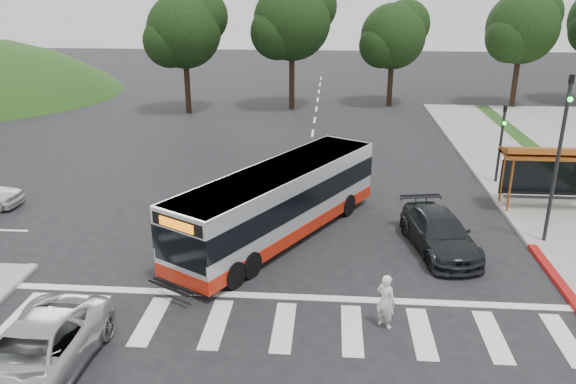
# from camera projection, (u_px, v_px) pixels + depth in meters

# --- Properties ---
(ground) EXTENTS (140.00, 140.00, 0.00)m
(ground) POSITION_uv_depth(u_px,v_px,m) (295.00, 251.00, 21.13)
(ground) COLOR black
(ground) RESTS_ON ground
(sidewalk_east) EXTENTS (4.00, 40.00, 0.12)m
(sidewalk_east) POSITION_uv_depth(u_px,v_px,m) (527.00, 186.00, 27.79)
(sidewalk_east) COLOR gray
(sidewalk_east) RESTS_ON ground
(curb_east) EXTENTS (0.30, 40.00, 0.15)m
(curb_east) POSITION_uv_depth(u_px,v_px,m) (486.00, 185.00, 27.93)
(curb_east) COLOR #9E9991
(curb_east) RESTS_ON ground
(curb_east_red) EXTENTS (0.32, 6.00, 0.15)m
(curb_east_red) POSITION_uv_depth(u_px,v_px,m) (562.00, 286.00, 18.57)
(curb_east_red) COLOR maroon
(curb_east_red) RESTS_ON ground
(crosswalk_ladder) EXTENTS (18.00, 2.60, 0.01)m
(crosswalk_ladder) POSITION_uv_depth(u_px,v_px,m) (283.00, 327.00, 16.45)
(crosswalk_ladder) COLOR silver
(crosswalk_ladder) RESTS_ON ground
(bus_shelter) EXTENTS (4.20, 1.60, 2.86)m
(bus_shelter) POSITION_uv_depth(u_px,v_px,m) (551.00, 159.00, 24.30)
(bus_shelter) COLOR #9A5019
(bus_shelter) RESTS_ON sidewalk_east
(traffic_signal_ne_tall) EXTENTS (0.18, 0.37, 6.50)m
(traffic_signal_ne_tall) POSITION_uv_depth(u_px,v_px,m) (560.00, 147.00, 20.48)
(traffic_signal_ne_tall) COLOR black
(traffic_signal_ne_tall) RESTS_ON ground
(traffic_signal_ne_short) EXTENTS (0.18, 0.37, 4.00)m
(traffic_signal_ne_short) POSITION_uv_depth(u_px,v_px,m) (502.00, 136.00, 27.51)
(traffic_signal_ne_short) COLOR black
(traffic_signal_ne_short) RESTS_ON ground
(tree_ne_a) EXTENTS (6.16, 5.74, 9.30)m
(tree_ne_a) POSITION_uv_depth(u_px,v_px,m) (523.00, 26.00, 43.99)
(tree_ne_a) COLOR black
(tree_ne_a) RESTS_ON parking_lot
(tree_north_a) EXTENTS (6.60, 6.15, 10.17)m
(tree_north_a) POSITION_uv_depth(u_px,v_px,m) (293.00, 20.00, 43.26)
(tree_north_a) COLOR black
(tree_north_a) RESTS_ON ground
(tree_north_b) EXTENTS (5.72, 5.33, 8.43)m
(tree_north_b) POSITION_uv_depth(u_px,v_px,m) (394.00, 35.00, 44.97)
(tree_north_b) COLOR black
(tree_north_b) RESTS_ON ground
(tree_north_c) EXTENTS (6.16, 5.74, 9.30)m
(tree_north_c) POSITION_uv_depth(u_px,v_px,m) (185.00, 30.00, 42.19)
(tree_north_c) COLOR black
(tree_north_c) RESTS_ON ground
(transit_bus) EXTENTS (7.55, 10.60, 2.82)m
(transit_bus) POSITION_uv_depth(u_px,v_px,m) (280.00, 204.00, 21.90)
(transit_bus) COLOR #B8BABD
(transit_bus) RESTS_ON ground
(pedestrian) EXTENTS (0.73, 0.69, 1.69)m
(pedestrian) POSITION_uv_depth(u_px,v_px,m) (386.00, 301.00, 16.21)
(pedestrian) COLOR silver
(pedestrian) RESTS_ON ground
(dark_sedan) EXTENTS (2.85, 5.14, 1.41)m
(dark_sedan) POSITION_uv_depth(u_px,v_px,m) (439.00, 233.00, 21.02)
(dark_sedan) COLOR black
(dark_sedan) RESTS_ON ground
(silver_suv_south) EXTENTS (2.57, 5.31, 1.46)m
(silver_suv_south) POSITION_uv_depth(u_px,v_px,m) (33.00, 355.00, 14.02)
(silver_suv_south) COLOR #B4B6B9
(silver_suv_south) RESTS_ON ground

